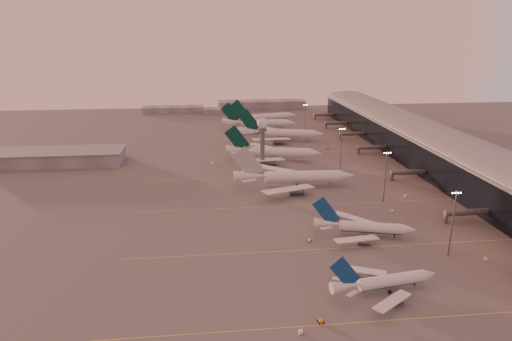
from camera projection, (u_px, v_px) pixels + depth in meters
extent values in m
plane|color=#504D4D|center=(290.00, 264.00, 159.08)|extent=(700.00, 700.00, 0.00)
cube|color=#D9CB4C|center=(417.00, 318.00, 128.97)|extent=(180.00, 0.25, 0.02)
cube|color=#D9CB4C|center=(364.00, 247.00, 171.74)|extent=(180.00, 0.25, 0.02)
cube|color=#D9CB4C|center=(332.00, 204.00, 214.52)|extent=(180.00, 0.25, 0.02)
cube|color=#D9CB4C|center=(311.00, 175.00, 257.29)|extent=(180.00, 0.25, 0.02)
cube|color=#D9CB4C|center=(294.00, 153.00, 304.82)|extent=(180.00, 0.25, 0.02)
cube|color=black|center=(435.00, 152.00, 272.37)|extent=(36.00, 360.00, 18.00)
cylinder|color=slate|center=(437.00, 137.00, 269.74)|extent=(10.08, 360.00, 10.08)
cube|color=slate|center=(437.00, 137.00, 269.69)|extent=(40.00, 362.00, 0.80)
cylinder|color=#55575D|center=(469.00, 212.00, 193.01)|extent=(22.00, 2.80, 2.80)
cube|color=#55575D|center=(446.00, 218.00, 192.63)|extent=(1.20, 1.20, 4.40)
cylinder|color=#55575D|center=(410.00, 172.00, 248.14)|extent=(22.00, 2.80, 2.80)
cube|color=#55575D|center=(392.00, 177.00, 247.76)|extent=(1.20, 1.20, 4.40)
cylinder|color=#55575D|center=(374.00, 147.00, 301.37)|extent=(22.00, 2.80, 2.80)
cube|color=#55575D|center=(359.00, 151.00, 300.99)|extent=(1.20, 1.20, 4.40)
cylinder|color=#55575D|center=(354.00, 134.00, 341.29)|extent=(22.00, 2.80, 2.80)
cube|color=#55575D|center=(341.00, 137.00, 340.91)|extent=(1.20, 1.20, 4.40)
cylinder|color=#55575D|center=(338.00, 123.00, 381.22)|extent=(22.00, 2.80, 2.80)
cube|color=#55575D|center=(326.00, 126.00, 380.84)|extent=(1.20, 1.20, 4.40)
cylinder|color=#55575D|center=(326.00, 115.00, 419.24)|extent=(22.00, 2.80, 2.80)
cube|color=#55575D|center=(315.00, 117.00, 418.86)|extent=(1.20, 1.20, 4.40)
cube|color=slate|center=(56.00, 158.00, 278.36)|extent=(80.00, 25.00, 8.00)
cube|color=slate|center=(55.00, 151.00, 277.14)|extent=(82.00, 27.00, 0.60)
cylinder|color=#55575D|center=(262.00, 149.00, 270.46)|extent=(2.60, 2.60, 22.00)
cylinder|color=#55575D|center=(263.00, 130.00, 267.10)|extent=(5.20, 5.20, 1.20)
sphere|color=silver|center=(263.00, 123.00, 265.96)|extent=(6.40, 6.40, 6.40)
cylinder|color=#55575D|center=(263.00, 117.00, 264.88)|extent=(0.16, 0.16, 2.00)
cylinder|color=#55575D|center=(452.00, 224.00, 161.53)|extent=(0.56, 0.56, 25.00)
cube|color=#55575D|center=(457.00, 192.00, 158.03)|extent=(3.60, 0.25, 0.25)
sphere|color=#FFEABF|center=(452.00, 193.00, 157.98)|extent=(0.56, 0.56, 0.56)
sphere|color=#FFEABF|center=(455.00, 193.00, 158.09)|extent=(0.56, 0.56, 0.56)
sphere|color=#FFEABF|center=(458.00, 193.00, 158.19)|extent=(0.56, 0.56, 0.56)
sphere|color=#FFEABF|center=(461.00, 193.00, 158.30)|extent=(0.56, 0.56, 0.56)
cylinder|color=#55575D|center=(385.00, 177.00, 213.50)|extent=(0.56, 0.56, 25.00)
cube|color=#55575D|center=(387.00, 152.00, 209.99)|extent=(3.60, 0.25, 0.25)
sphere|color=#FFEABF|center=(384.00, 153.00, 209.95)|extent=(0.56, 0.56, 0.56)
sphere|color=#FFEABF|center=(386.00, 153.00, 210.05)|extent=(0.56, 0.56, 0.56)
sphere|color=#FFEABF|center=(388.00, 153.00, 210.16)|extent=(0.56, 0.56, 0.56)
sphere|color=#FFEABF|center=(391.00, 153.00, 210.26)|extent=(0.56, 0.56, 0.56)
cylinder|color=#55575D|center=(341.00, 149.00, 265.25)|extent=(0.56, 0.56, 25.00)
cube|color=#55575D|center=(342.00, 128.00, 261.74)|extent=(3.60, 0.25, 0.25)
sphere|color=#FFEABF|center=(340.00, 129.00, 261.70)|extent=(0.56, 0.56, 0.56)
sphere|color=#FFEABF|center=(341.00, 129.00, 261.81)|extent=(0.56, 0.56, 0.56)
sphere|color=#FFEABF|center=(343.00, 129.00, 261.91)|extent=(0.56, 0.56, 0.56)
sphere|color=#FFEABF|center=(345.00, 129.00, 262.02)|extent=(0.56, 0.56, 0.56)
cylinder|color=#55575D|center=(305.00, 120.00, 350.59)|extent=(0.56, 0.56, 25.00)
cube|color=#55575D|center=(306.00, 104.00, 347.08)|extent=(3.60, 0.25, 0.25)
sphere|color=#FFEABF|center=(304.00, 105.00, 347.04)|extent=(0.56, 0.56, 0.56)
sphere|color=#FFEABF|center=(305.00, 105.00, 347.14)|extent=(0.56, 0.56, 0.56)
sphere|color=#FFEABF|center=(306.00, 105.00, 347.25)|extent=(0.56, 0.56, 0.56)
sphere|color=#FFEABF|center=(307.00, 105.00, 347.35)|extent=(0.56, 0.56, 0.56)
cube|color=slate|center=(173.00, 109.00, 456.06)|extent=(60.00, 18.00, 6.00)
cube|color=slate|center=(261.00, 105.00, 474.60)|extent=(90.00, 20.00, 9.00)
cube|color=slate|center=(224.00, 111.00, 451.97)|extent=(40.00, 15.00, 5.00)
cylinder|color=silver|center=(392.00, 282.00, 141.98)|extent=(22.55, 7.25, 3.78)
cylinder|color=navy|center=(391.00, 284.00, 142.23)|extent=(21.94, 6.14, 2.72)
cone|color=silver|center=(428.00, 276.00, 145.35)|extent=(4.85, 4.42, 3.78)
cone|color=silver|center=(345.00, 288.00, 137.83)|extent=(9.80, 5.21, 3.78)
cube|color=silver|center=(392.00, 303.00, 132.20)|extent=(15.07, 12.67, 1.19)
cylinder|color=slate|center=(396.00, 302.00, 135.43)|extent=(4.64, 3.11, 2.46)
cube|color=slate|center=(396.00, 299.00, 135.12)|extent=(0.33, 0.29, 1.51)
cube|color=silver|center=(361.00, 272.00, 149.37)|extent=(16.42, 8.73, 1.19)
cylinder|color=slate|center=(372.00, 278.00, 148.54)|extent=(4.64, 3.11, 2.46)
cube|color=slate|center=(372.00, 276.00, 148.23)|extent=(0.33, 0.29, 1.51)
cube|color=navy|center=(345.00, 274.00, 136.35)|extent=(10.31, 1.99, 11.28)
cube|color=silver|center=(352.00, 295.00, 133.85)|extent=(4.45, 3.79, 0.25)
cube|color=silver|center=(339.00, 280.00, 141.78)|extent=(4.59, 2.79, 0.25)
cylinder|color=black|center=(414.00, 285.00, 144.89)|extent=(0.50, 0.50, 1.00)
cylinder|color=black|center=(382.00, 286.00, 144.29)|extent=(1.16, 0.66, 1.10)
cylinder|color=black|center=(390.00, 294.00, 140.25)|extent=(1.16, 0.66, 1.10)
cylinder|color=silver|center=(371.00, 229.00, 179.56)|extent=(24.52, 10.38, 4.13)
cylinder|color=navy|center=(371.00, 231.00, 179.83)|extent=(23.74, 9.13, 2.98)
cone|color=silver|center=(409.00, 231.00, 177.41)|extent=(5.62, 5.23, 4.13)
cone|color=silver|center=(327.00, 225.00, 181.97)|extent=(10.91, 6.67, 4.13)
cube|color=silver|center=(357.00, 240.00, 171.05)|extent=(18.03, 7.85, 1.30)
cylinder|color=slate|center=(364.00, 243.00, 173.43)|extent=(5.24, 3.83, 2.69)
cube|color=slate|center=(364.00, 240.00, 173.09)|extent=(0.39, 0.35, 1.65)
cube|color=silver|center=(354.00, 219.00, 190.27)|extent=(15.58, 15.00, 1.30)
cylinder|color=slate|center=(361.00, 226.00, 188.11)|extent=(5.24, 3.83, 2.69)
cube|color=slate|center=(361.00, 224.00, 187.77)|extent=(0.39, 0.35, 1.65)
cube|color=navy|center=(326.00, 213.00, 180.55)|extent=(11.05, 3.35, 12.32)
cube|color=silver|center=(327.00, 229.00, 177.49)|extent=(4.95, 2.61, 0.27)
cube|color=silver|center=(327.00, 220.00, 186.37)|extent=(4.70, 4.42, 0.27)
cylinder|color=black|center=(394.00, 237.00, 179.02)|extent=(0.54, 0.54, 1.09)
cylinder|color=black|center=(365.00, 232.00, 182.92)|extent=(1.30, 0.84, 1.20)
cylinder|color=black|center=(366.00, 237.00, 178.40)|extent=(1.30, 0.84, 1.20)
cylinder|color=silver|center=(302.00, 179.00, 237.45)|extent=(39.08, 7.87, 6.07)
cylinder|color=silver|center=(302.00, 181.00, 237.85)|extent=(38.22, 6.14, 4.37)
cone|color=silver|center=(346.00, 178.00, 238.86)|extent=(7.79, 6.41, 6.07)
cone|color=silver|center=(249.00, 179.00, 235.56)|extent=(16.55, 6.82, 6.07)
cube|color=silver|center=(288.00, 192.00, 221.78)|extent=(27.96, 17.76, 1.80)
cylinder|color=slate|center=(296.00, 193.00, 226.42)|extent=(7.69, 4.29, 3.94)
cube|color=slate|center=(296.00, 191.00, 226.01)|extent=(0.30, 0.26, 2.43)
cube|color=silver|center=(280.00, 172.00, 252.60)|extent=(27.27, 19.77, 1.80)
cylinder|color=slate|center=(290.00, 178.00, 249.96)|extent=(7.69, 4.29, 3.94)
cube|color=slate|center=(290.00, 176.00, 249.55)|extent=(0.30, 0.26, 2.43)
cube|color=#A1A3A8|center=(248.00, 165.00, 233.41)|extent=(16.82, 1.13, 18.01)
cube|color=silver|center=(249.00, 183.00, 228.32)|extent=(8.02, 5.56, 0.24)
cube|color=silver|center=(248.00, 174.00, 242.67)|extent=(7.95, 6.08, 0.24)
cylinder|color=black|center=(330.00, 185.00, 239.44)|extent=(0.49, 0.49, 0.98)
cylinder|color=black|center=(295.00, 184.00, 240.39)|extent=(1.10, 0.54, 1.08)
cylinder|color=black|center=(297.00, 187.00, 236.28)|extent=(1.10, 0.54, 1.08)
cylinder|color=silver|center=(280.00, 154.00, 285.76)|extent=(37.17, 13.94, 5.93)
cylinder|color=silver|center=(280.00, 156.00, 286.15)|extent=(36.09, 12.16, 4.27)
cone|color=silver|center=(315.00, 155.00, 283.38)|extent=(8.26, 7.36, 5.93)
cone|color=silver|center=(238.00, 152.00, 288.37)|extent=(16.35, 9.20, 5.93)
cube|color=silver|center=(263.00, 162.00, 272.35)|extent=(27.39, 12.96, 1.76)
cylinder|color=slate|center=(271.00, 164.00, 276.05)|extent=(7.80, 5.34, 3.86)
cube|color=slate|center=(271.00, 162.00, 275.64)|extent=(0.36, 0.32, 2.37)
cube|color=silver|center=(267.00, 149.00, 301.74)|extent=(24.25, 22.13, 1.76)
cylinder|color=slate|center=(274.00, 154.00, 298.49)|extent=(7.80, 5.34, 3.86)
cube|color=slate|center=(274.00, 152.00, 298.08)|extent=(0.36, 0.32, 2.37)
cube|color=#05332D|center=(237.00, 141.00, 286.38)|extent=(15.99, 3.97, 17.55)
cube|color=silver|center=(236.00, 154.00, 281.59)|extent=(7.54, 4.22, 0.26)
cube|color=silver|center=(240.00, 149.00, 295.12)|extent=(7.22, 6.54, 0.26)
cylinder|color=black|center=(302.00, 160.00, 285.32)|extent=(0.51, 0.51, 1.02)
cylinder|color=black|center=(275.00, 158.00, 289.28)|extent=(1.21, 0.75, 1.12)
cylinder|color=black|center=(275.00, 160.00, 285.00)|extent=(1.21, 0.75, 1.12)
cylinder|color=silver|center=(287.00, 135.00, 337.87)|extent=(38.74, 15.51, 6.19)
cylinder|color=silver|center=(287.00, 137.00, 338.27)|extent=(37.57, 13.63, 4.46)
cone|color=silver|center=(318.00, 136.00, 334.81)|extent=(8.73, 7.84, 6.19)
cone|color=silver|center=(250.00, 133.00, 341.27)|extent=(17.14, 9.99, 6.19)
cube|color=silver|center=(272.00, 141.00, 324.15)|extent=(28.62, 12.87, 1.83)
cylinder|color=slate|center=(279.00, 143.00, 327.88)|extent=(8.20, 5.74, 4.03)
cube|color=slate|center=(279.00, 141.00, 327.45)|extent=(0.38, 0.34, 2.48)
cube|color=silver|center=(276.00, 131.00, 354.74)|extent=(24.96, 23.55, 1.83)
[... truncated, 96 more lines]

